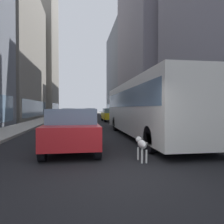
# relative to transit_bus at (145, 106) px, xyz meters

# --- Properties ---
(ground_plane) EXTENTS (120.00, 120.00, 0.00)m
(ground_plane) POSITION_rel_transit_bus_xyz_m (-2.80, 28.33, -1.78)
(ground_plane) COLOR black
(sidewalk_left) EXTENTS (2.40, 110.00, 0.15)m
(sidewalk_left) POSITION_rel_transit_bus_xyz_m (-8.50, 28.33, -1.70)
(sidewalk_left) COLOR #ADA89E
(sidewalk_left) RESTS_ON ground
(sidewalk_right) EXTENTS (2.40, 110.00, 0.15)m
(sidewalk_right) POSITION_rel_transit_bus_xyz_m (2.90, 28.33, -1.70)
(sidewalk_right) COLOR gray
(sidewalk_right) RESTS_ON ground
(building_left_mid) EXTENTS (8.60, 18.57, 20.29)m
(building_left_mid) POSITION_rel_transit_bus_xyz_m (-14.70, 22.48, 8.36)
(building_left_mid) COLOR gray
(building_left_mid) RESTS_ON ground
(building_left_far) EXTENTS (10.43, 14.46, 32.94)m
(building_left_far) POSITION_rel_transit_bus_xyz_m (-14.70, 40.36, 14.69)
(building_left_far) COLOR gray
(building_left_far) RESTS_ON ground
(building_right_mid) EXTENTS (10.61, 17.30, 23.60)m
(building_right_mid) POSITION_rel_transit_bus_xyz_m (9.10, 21.31, 10.02)
(building_right_mid) COLOR slate
(building_right_mid) RESTS_ON ground
(building_right_far) EXTENTS (8.98, 22.80, 22.52)m
(building_right_far) POSITION_rel_transit_bus_xyz_m (9.10, 42.81, 9.47)
(building_right_far) COLOR slate
(building_right_far) RESTS_ON ground
(transit_bus) EXTENTS (2.78, 11.53, 3.05)m
(transit_bus) POSITION_rel_transit_bus_xyz_m (0.00, 0.00, 0.00)
(transit_bus) COLOR silver
(transit_bus) RESTS_ON ground
(car_grey_wagon) EXTENTS (1.75, 4.55, 1.62)m
(car_grey_wagon) POSITION_rel_transit_bus_xyz_m (-1.60, 38.79, -0.95)
(car_grey_wagon) COLOR slate
(car_grey_wagon) RESTS_ON ground
(car_white_van) EXTENTS (1.93, 4.39, 1.62)m
(car_white_van) POSITION_rel_transit_bus_xyz_m (-5.60, 23.41, -0.95)
(car_white_van) COLOR silver
(car_white_van) RESTS_ON ground
(car_blue_hatchback) EXTENTS (1.91, 3.93, 1.62)m
(car_blue_hatchback) POSITION_rel_transit_bus_xyz_m (-1.60, 30.87, -0.96)
(car_blue_hatchback) COLOR #4C6BB7
(car_blue_hatchback) RESTS_ON ground
(car_black_suv) EXTENTS (1.80, 4.48, 1.62)m
(car_black_suv) POSITION_rel_transit_bus_xyz_m (-4.00, 4.83, -0.95)
(car_black_suv) COLOR black
(car_black_suv) RESTS_ON ground
(car_red_coupe) EXTENTS (1.92, 4.16, 1.62)m
(car_red_coupe) POSITION_rel_transit_bus_xyz_m (-4.00, -3.22, -0.95)
(car_red_coupe) COLOR red
(car_red_coupe) RESTS_ON ground
(car_yellow_taxi) EXTENTS (1.86, 4.11, 1.62)m
(car_yellow_taxi) POSITION_rel_transit_bus_xyz_m (0.00, 14.08, -0.96)
(car_yellow_taxi) COLOR yellow
(car_yellow_taxi) RESTS_ON ground
(dalmatian_dog) EXTENTS (0.22, 0.96, 0.72)m
(dalmatian_dog) POSITION_rel_transit_bus_xyz_m (-1.81, -5.22, -1.26)
(dalmatian_dog) COLOR white
(dalmatian_dog) RESTS_ON ground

